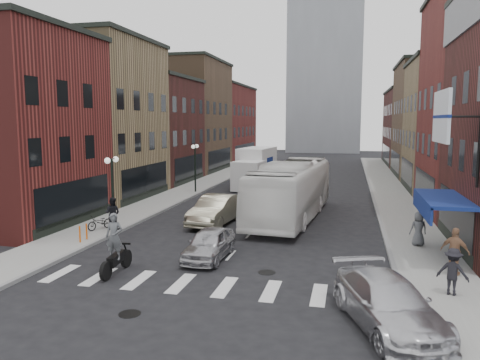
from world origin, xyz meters
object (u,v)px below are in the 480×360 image
streetlamp_near (112,179)px  ped_right_b (455,252)px  streetlamp_far (195,159)px  ped_right_a (453,272)px  sedan_left_far (216,210)px  transit_bus (292,190)px  ped_left_solo (113,213)px  parked_bicycle (100,222)px  box_truck (255,168)px  curb_car (388,303)px  billboard_sign (444,118)px  ped_right_c (418,229)px  sedan_left_near (209,244)px  motorcycle_rider (115,246)px  bike_rack (83,233)px

streetlamp_near → ped_right_b: (16.53, -4.10, -1.84)m
streetlamp_far → ped_right_a: bearing=-51.7°
sedan_left_far → ped_right_b: bearing=-26.0°
transit_bus → ped_left_solo: 10.82m
streetlamp_far → parked_bicycle: streetlamp_far is taller
ped_right_b → streetlamp_near: bearing=17.1°
parked_bicycle → ped_left_solo: 0.84m
box_truck → ped_right_a: size_ratio=5.19×
curb_car → ped_right_b: bearing=40.5°
billboard_sign → streetlamp_far: billboard_sign is taller
sedan_left_far → billboard_sign: bearing=-25.1°
transit_bus → ped_right_c: 8.80m
transit_bus → sedan_left_near: 9.84m
sedan_left_near → streetlamp_far: bearing=111.8°
sedan_left_near → ped_right_a: bearing=-14.1°
streetlamp_far → ped_right_c: streetlamp_far is taller
streetlamp_near → motorcycle_rider: streetlamp_near is taller
sedan_left_far → curb_car: bearing=-48.6°
bike_rack → ped_left_solo: ped_left_solo is taller
ped_left_solo → ped_right_c: (15.78, 0.25, -0.07)m
motorcycle_rider → transit_bus: transit_bus is taller
sedan_left_near → streetlamp_near: bearing=152.1°
curb_car → transit_bus: bearing=86.9°
streetlamp_near → streetlamp_far: (0.00, 14.00, 0.00)m
transit_bus → billboard_sign: bearing=-48.4°
sedan_left_far → curb_car: sedan_left_far is taller
billboard_sign → motorcycle_rider: bearing=-166.1°
box_truck → ped_right_c: (11.72, -18.79, -0.79)m
motorcycle_rider → sedan_left_far: size_ratio=0.48×
motorcycle_rider → ped_right_a: (12.43, 0.26, -0.19)m
billboard_sign → ped_right_a: bearing=-89.2°
ped_right_a → ped_right_b: size_ratio=0.87×
motorcycle_rider → curb_car: (10.12, -2.61, -0.41)m
ped_left_solo → streetlamp_near: bearing=-94.3°
ped_right_a → motorcycle_rider: bearing=22.9°
ped_right_c → ped_right_b: bearing=86.3°
box_truck → parked_bicycle: size_ratio=5.46×
ped_right_a → parked_bicycle: bearing=2.0°
streetlamp_near → sedan_left_far: 6.19m
box_truck → parked_bicycle: (-4.73, -19.24, -1.21)m
streetlamp_near → parked_bicycle: (-0.67, -0.30, -2.36)m
billboard_sign → bike_rack: bearing=177.2°
streetlamp_far → box_truck: (4.06, 4.94, -1.15)m
ped_right_a → ped_right_b: (0.50, 2.20, 0.12)m
bike_rack → ped_left_solo: (0.20, 2.60, 0.48)m
sedan_left_far → motorcycle_rider: bearing=-92.0°
ped_right_c → billboard_sign: bearing=79.5°
motorcycle_rider → ped_left_solo: (-3.60, 6.46, -0.12)m
ped_right_c → bike_rack: bearing=-3.5°
sedan_left_far → curb_car: 15.10m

